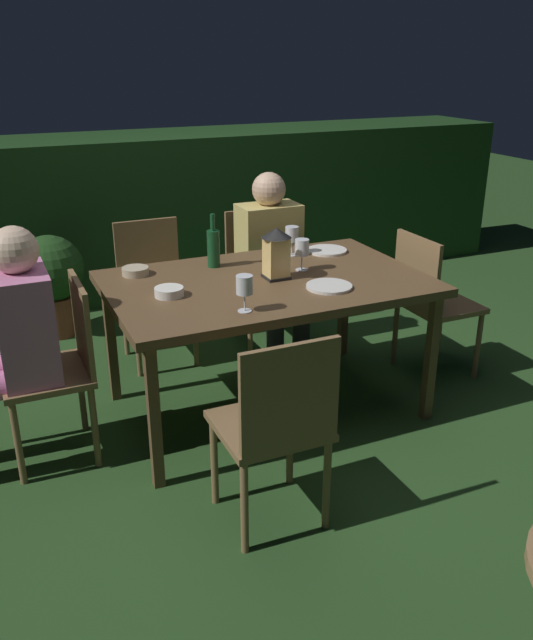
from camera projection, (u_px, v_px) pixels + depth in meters
ground_plane at (267, 407)px, 3.69m from camera, size 16.00×16.00×0.00m
dining_table at (267, 290)px, 3.43m from camera, size 1.62×1.04×0.75m
chair_head_near at (61, 362)px, 3.10m from camera, size 0.40×0.42×0.87m
person_in_pink at (12, 339)px, 2.97m from camera, size 0.48×0.38×1.15m
chair_side_right_b at (261, 270)px, 4.41m from camera, size 0.42×0.40×0.87m
person_in_mustard at (273, 256)px, 4.19m from camera, size 0.38×0.47×1.15m
chair_side_left_a at (277, 423)px, 2.60m from camera, size 0.42×0.40×0.87m
chair_side_right_a at (154, 284)px, 4.14m from camera, size 0.42×0.40×0.87m
chair_head_far at (430, 298)px, 3.90m from camera, size 0.40×0.42×0.87m
lantern_centerpiece at (276, 250)px, 3.37m from camera, size 0.15×0.15×0.27m
green_bottle_on_table at (213, 247)px, 3.57m from camera, size 0.07×0.07×0.29m
wine_glass_a at (292, 235)px, 3.76m from camera, size 0.08×0.08×0.17m
wine_glass_b at (244, 287)px, 2.95m from camera, size 0.08×0.08×0.17m
wine_glass_c at (302, 249)px, 3.51m from camera, size 0.08×0.08×0.17m
plate_a at (327, 250)px, 3.87m from camera, size 0.23×0.23×0.01m
plate_b at (329, 286)px, 3.28m from camera, size 0.23×0.23×0.01m
bowl_olives at (169, 291)px, 3.17m from camera, size 0.14×0.14×0.04m
bowl_bread at (135, 271)px, 3.47m from camera, size 0.14×0.14×0.04m
hedge_backdrop at (151, 212)px, 5.41m from camera, size 6.23×0.82×1.23m
potted_plant_corner at (51, 278)px, 4.51m from camera, size 0.46×0.46×0.70m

